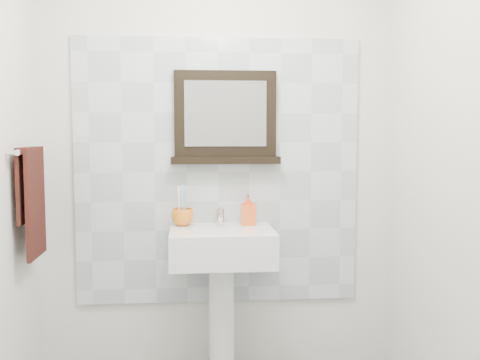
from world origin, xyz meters
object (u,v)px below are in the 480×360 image
at_px(toothbrush_cup, 182,217).
at_px(hand_towel, 32,193).
at_px(soap_dispenser, 248,209).
at_px(pedestal_sink, 222,262).
at_px(framed_mirror, 225,120).

height_order(toothbrush_cup, hand_towel, hand_towel).
bearing_deg(soap_dispenser, hand_towel, -169.54).
bearing_deg(toothbrush_cup, soap_dispenser, -0.50).
bearing_deg(pedestal_sink, hand_towel, -173.06).
bearing_deg(toothbrush_cup, pedestal_sink, -28.54).
height_order(pedestal_sink, framed_mirror, framed_mirror).
bearing_deg(soap_dispenser, framed_mirror, 147.30).
bearing_deg(framed_mirror, soap_dispenser, -31.52).
relative_size(soap_dispenser, framed_mirror, 0.29).
relative_size(pedestal_sink, framed_mirror, 1.58).
bearing_deg(soap_dispenser, toothbrush_cup, 178.33).
distance_m(pedestal_sink, hand_towel, 1.04).
bearing_deg(framed_mirror, pedestal_sink, -99.61).
xyz_separation_m(toothbrush_cup, hand_towel, (-0.74, -0.23, 0.16)).
bearing_deg(framed_mirror, toothbrush_cup, -163.57).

